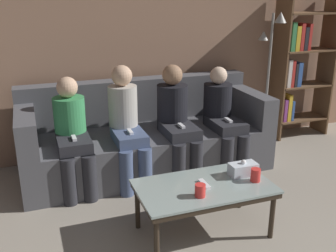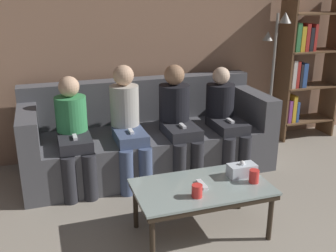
% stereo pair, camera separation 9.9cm
% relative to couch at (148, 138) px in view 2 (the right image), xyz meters
% --- Properties ---
extents(wall_back, '(12.00, 0.06, 2.60)m').
position_rel_couch_xyz_m(wall_back, '(0.00, 0.53, 0.97)').
color(wall_back, '#9E755B').
rests_on(wall_back, ground_plane).
extents(couch, '(2.52, 0.93, 0.91)m').
position_rel_couch_xyz_m(couch, '(0.00, 0.00, 0.00)').
color(couch, '#515156').
rests_on(couch, ground_plane).
extents(coffee_table, '(1.02, 0.58, 0.41)m').
position_rel_couch_xyz_m(coffee_table, '(0.06, -1.32, 0.04)').
color(coffee_table, '#8C9E99').
rests_on(coffee_table, ground_plane).
extents(cup_near_left, '(0.08, 0.08, 0.09)m').
position_rel_couch_xyz_m(cup_near_left, '(-0.04, -1.46, 0.13)').
color(cup_near_left, red).
rests_on(cup_near_left, coffee_table).
extents(cup_near_right, '(0.08, 0.08, 0.10)m').
position_rel_couch_xyz_m(cup_near_right, '(0.46, -1.39, 0.14)').
color(cup_near_right, red).
rests_on(cup_near_right, coffee_table).
extents(tissue_box, '(0.22, 0.12, 0.13)m').
position_rel_couch_xyz_m(tissue_box, '(0.42, -1.27, 0.14)').
color(tissue_box, silver).
rests_on(tissue_box, coffee_table).
extents(game_remote, '(0.04, 0.15, 0.02)m').
position_rel_couch_xyz_m(game_remote, '(0.06, -1.32, 0.10)').
color(game_remote, white).
rests_on(game_remote, coffee_table).
extents(bookshelf, '(0.74, 0.32, 1.77)m').
position_rel_couch_xyz_m(bookshelf, '(2.08, 0.30, 0.58)').
color(bookshelf, brown).
rests_on(bookshelf, ground_plane).
extents(standing_lamp, '(0.31, 0.26, 1.58)m').
position_rel_couch_xyz_m(standing_lamp, '(1.58, 0.16, 0.64)').
color(standing_lamp, gray).
rests_on(standing_lamp, ground_plane).
extents(seated_person_left_end, '(0.31, 0.61, 1.06)m').
position_rel_couch_xyz_m(seated_person_left_end, '(-0.77, -0.23, 0.24)').
color(seated_person_left_end, '#28282D').
rests_on(seated_person_left_end, ground_plane).
extents(seated_person_mid_left, '(0.31, 0.62, 1.14)m').
position_rel_couch_xyz_m(seated_person_mid_left, '(-0.26, -0.23, 0.27)').
color(seated_person_mid_left, '#47567A').
rests_on(seated_person_mid_left, ground_plane).
extents(seated_person_mid_right, '(0.31, 0.65, 1.11)m').
position_rel_couch_xyz_m(seated_person_mid_right, '(0.26, -0.22, 0.27)').
color(seated_person_mid_right, '#28282D').
rests_on(seated_person_mid_right, ground_plane).
extents(seated_person_right_end, '(0.31, 0.64, 1.06)m').
position_rel_couch_xyz_m(seated_person_right_end, '(0.77, -0.24, 0.24)').
color(seated_person_right_end, '#28282D').
rests_on(seated_person_right_end, ground_plane).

